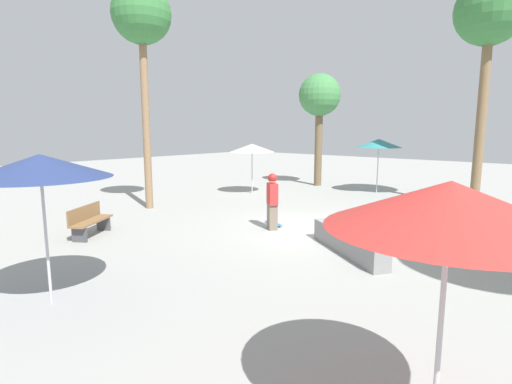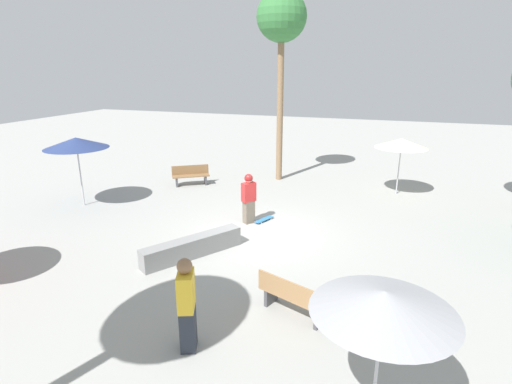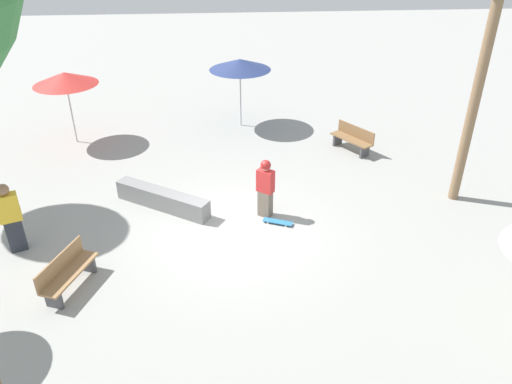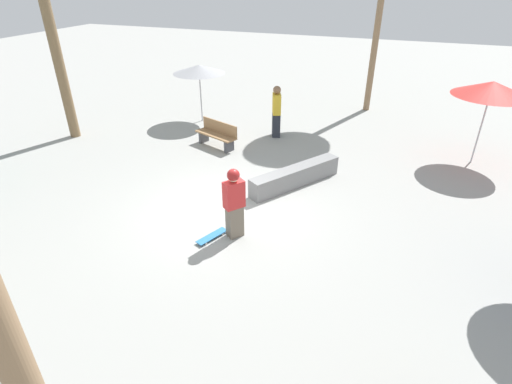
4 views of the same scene
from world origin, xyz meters
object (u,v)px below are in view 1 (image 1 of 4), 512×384
object	(u,v)px
skateboard	(274,223)
shade_umbrella_teal	(379,143)
shade_umbrella_cream	(252,148)
palm_tree_left	(490,16)
palm_tree_far_back	(142,19)
bench_far	(465,223)
palm_tree_right	(320,98)
shade_umbrella_red	(450,205)
concrete_ledge	(348,242)
skater_main	(272,199)
shade_umbrella_navy	(40,166)
bench_near	(90,221)

from	to	relation	value
skateboard	shade_umbrella_teal	bearing A→B (deg)	-64.86
shade_umbrella_teal	shade_umbrella_cream	world-z (taller)	shade_umbrella_teal
palm_tree_left	palm_tree_far_back	xyz separation A→B (m)	(8.40, -9.16, -0.20)
bench_far	shade_umbrella_cream	size ratio (longest dim) A/B	0.72
skateboard	palm_tree_left	bearing A→B (deg)	-95.28
palm_tree_far_back	palm_tree_right	xyz separation A→B (m)	(-9.39, 1.47, -2.24)
shade_umbrella_teal	shade_umbrella_cream	xyz separation A→B (m)	(4.03, -4.25, -0.21)
shade_umbrella_teal	shade_umbrella_red	distance (m)	15.67
concrete_ledge	shade_umbrella_red	distance (m)	6.24
shade_umbrella_cream	shade_umbrella_red	bearing A→B (deg)	48.15
skater_main	shade_umbrella_cream	size ratio (longest dim) A/B	0.73
shade_umbrella_teal	skater_main	bearing A→B (deg)	4.38
shade_umbrella_cream	palm_tree_left	xyz separation A→B (m)	(-3.25, 8.55, 4.87)
skateboard	palm_tree_right	distance (m)	10.25
concrete_ledge	palm_tree_far_back	bearing A→B (deg)	-90.67
bench_far	shade_umbrella_red	xyz separation A→B (m)	(8.02, 1.68, 1.88)
shade_umbrella_cream	palm_tree_far_back	xyz separation A→B (m)	(5.15, -0.60, 4.67)
skateboard	shade_umbrella_teal	size ratio (longest dim) A/B	0.33
bench_far	palm_tree_far_back	distance (m)	12.34
shade_umbrella_cream	skateboard	bearing A→B (deg)	47.78
shade_umbrella_navy	palm_tree_left	bearing A→B (deg)	167.01
skater_main	bench_near	world-z (taller)	skater_main
bench_far	skateboard	bearing A→B (deg)	135.23
skater_main	shade_umbrella_teal	distance (m)	8.80
bench_far	shade_umbrella_navy	size ratio (longest dim) A/B	0.65
concrete_ledge	palm_tree_left	bearing A→B (deg)	174.50
palm_tree_right	shade_umbrella_cream	bearing A→B (deg)	-11.57
bench_near	palm_tree_left	size ratio (longest dim) A/B	0.19
skateboard	shade_umbrella_teal	world-z (taller)	shade_umbrella_teal
skateboard	shade_umbrella_red	size ratio (longest dim) A/B	0.32
shade_umbrella_navy	palm_tree_far_back	bearing A→B (deg)	-135.43
concrete_ledge	bench_near	size ratio (longest dim) A/B	1.71
shade_umbrella_navy	shade_umbrella_cream	bearing A→B (deg)	-154.69
skateboard	shade_umbrella_red	world-z (taller)	shade_umbrella_red
bench_near	bench_far	size ratio (longest dim) A/B	0.96
palm_tree_far_back	shade_umbrella_cream	bearing A→B (deg)	173.31
skater_main	bench_near	size ratio (longest dim) A/B	1.06
shade_umbrella_cream	skater_main	bearing A→B (deg)	46.70
shade_umbrella_teal	shade_umbrella_navy	distance (m)	15.15
shade_umbrella_teal	shade_umbrella_navy	bearing A→B (deg)	3.75
palm_tree_left	bench_far	bearing A→B (deg)	10.28
bench_near	shade_umbrella_red	size ratio (longest dim) A/B	0.63
skater_main	palm_tree_far_back	xyz separation A→B (m)	(0.52, -5.52, 5.86)
skateboard	concrete_ledge	xyz separation A→B (m)	(1.06, 3.11, 0.21)
palm_tree_right	palm_tree_far_back	bearing A→B (deg)	-8.91
palm_tree_left	shade_umbrella_teal	bearing A→B (deg)	-100.25
skateboard	palm_tree_far_back	distance (m)	8.55
concrete_ledge	palm_tree_right	size ratio (longest dim) A/B	0.47
bench_near	shade_umbrella_teal	bearing A→B (deg)	134.44
skater_main	palm_tree_far_back	world-z (taller)	palm_tree_far_back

